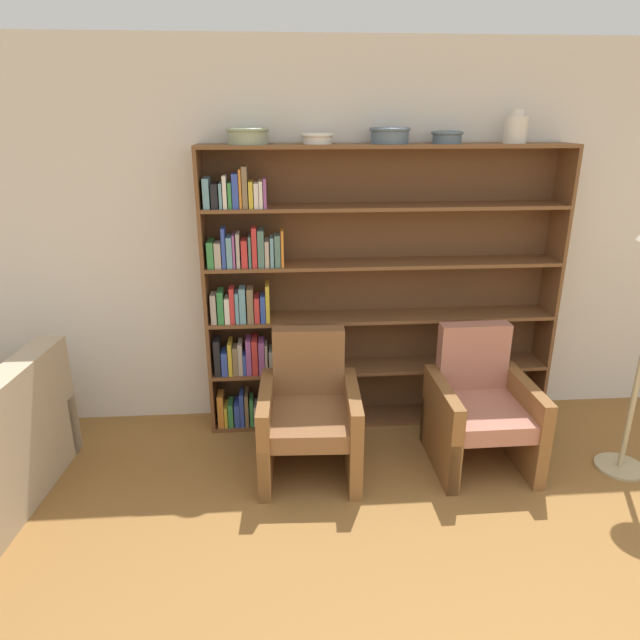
# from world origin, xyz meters

# --- Properties ---
(wall_back) EXTENTS (12.00, 0.06, 2.75)m
(wall_back) POSITION_xyz_m (0.00, 2.61, 1.38)
(wall_back) COLOR silver
(wall_back) RESTS_ON ground
(bookshelf) EXTENTS (2.56, 0.30, 2.07)m
(bookshelf) POSITION_xyz_m (-0.43, 2.44, 1.01)
(bookshelf) COLOR brown
(bookshelf) RESTS_ON ground
(bowl_olive) EXTENTS (0.29, 0.29, 0.10)m
(bowl_olive) POSITION_xyz_m (-1.12, 2.42, 2.12)
(bowl_olive) COLOR gray
(bowl_olive) RESTS_ON bookshelf
(bowl_stoneware) EXTENTS (0.21, 0.21, 0.07)m
(bowl_stoneware) POSITION_xyz_m (-0.66, 2.42, 2.11)
(bowl_stoneware) COLOR silver
(bowl_stoneware) RESTS_ON bookshelf
(bowl_terracotta) EXTENTS (0.27, 0.27, 0.10)m
(bowl_terracotta) POSITION_xyz_m (-0.18, 2.42, 2.12)
(bowl_terracotta) COLOR slate
(bowl_terracotta) RESTS_ON bookshelf
(bowl_cream) EXTENTS (0.22, 0.22, 0.08)m
(bowl_cream) POSITION_xyz_m (0.21, 2.42, 2.11)
(bowl_cream) COLOR slate
(bowl_cream) RESTS_ON bookshelf
(vase_tall) EXTENTS (0.15, 0.15, 0.22)m
(vase_tall) POSITION_xyz_m (0.67, 2.42, 2.16)
(vase_tall) COLOR silver
(vase_tall) RESTS_ON bookshelf
(armchair_leather) EXTENTS (0.67, 0.71, 0.91)m
(armchair_leather) POSITION_xyz_m (-0.76, 1.80, 0.39)
(armchair_leather) COLOR brown
(armchair_leather) RESTS_ON ground
(armchair_cushioned) EXTENTS (0.65, 0.69, 0.91)m
(armchair_cushioned) POSITION_xyz_m (0.39, 1.80, 0.39)
(armchair_cushioned) COLOR brown
(armchair_cushioned) RESTS_ON ground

